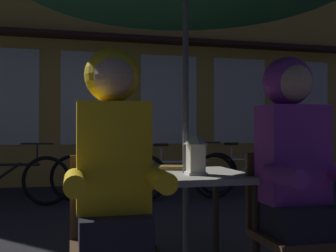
{
  "coord_description": "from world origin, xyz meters",
  "views": [
    {
      "loc": [
        -0.68,
        -2.31,
        0.99
      ],
      "look_at": [
        0.0,
        0.45,
        1.03
      ],
      "focal_mm": 42.46,
      "sensor_mm": 36.0,
      "label": 1
    }
  ],
  "objects_px": {
    "chair_left": "(112,235)",
    "person_left_hooded": "(113,162)",
    "person_right_hooded": "(295,159)",
    "book": "(175,168)",
    "bicycle_second": "(8,179)",
    "cafe_table": "(186,190)",
    "bicycle_fifth": "(249,172)",
    "bicycle_fourth": "(180,176)",
    "lantern": "(196,154)",
    "chair_right": "(290,224)",
    "bicycle_third": "(109,177)"
  },
  "relations": [
    {
      "from": "chair_left",
      "to": "person_left_hooded",
      "type": "distance_m",
      "value": 0.36
    },
    {
      "from": "person_right_hooded",
      "to": "book",
      "type": "bearing_deg",
      "value": 127.48
    },
    {
      "from": "person_right_hooded",
      "to": "book",
      "type": "xyz_separation_m",
      "value": [
        -0.49,
        0.64,
        -0.09
      ]
    },
    {
      "from": "chair_left",
      "to": "bicycle_second",
      "type": "relative_size",
      "value": 0.53
    },
    {
      "from": "cafe_table",
      "to": "bicycle_fifth",
      "type": "height_order",
      "value": "bicycle_fifth"
    },
    {
      "from": "person_right_hooded",
      "to": "bicycle_fourth",
      "type": "relative_size",
      "value": 0.83
    },
    {
      "from": "lantern",
      "to": "person_left_hooded",
      "type": "distance_m",
      "value": 0.6
    },
    {
      "from": "bicycle_fourth",
      "to": "chair_left",
      "type": "bearing_deg",
      "value": -110.45
    },
    {
      "from": "lantern",
      "to": "bicycle_fourth",
      "type": "distance_m",
      "value": 3.48
    },
    {
      "from": "cafe_table",
      "to": "bicycle_fourth",
      "type": "distance_m",
      "value": 3.36
    },
    {
      "from": "bicycle_fifth",
      "to": "lantern",
      "type": "bearing_deg",
      "value": -119.5
    },
    {
      "from": "chair_right",
      "to": "person_left_hooded",
      "type": "relative_size",
      "value": 0.62
    },
    {
      "from": "chair_left",
      "to": "chair_right",
      "type": "relative_size",
      "value": 1.0
    },
    {
      "from": "chair_right",
      "to": "bicycle_second",
      "type": "distance_m",
      "value": 4.21
    },
    {
      "from": "chair_right",
      "to": "bicycle_third",
      "type": "relative_size",
      "value": 0.53
    },
    {
      "from": "person_left_hooded",
      "to": "bicycle_fourth",
      "type": "relative_size",
      "value": 0.83
    },
    {
      "from": "bicycle_third",
      "to": "bicycle_fourth",
      "type": "height_order",
      "value": "same"
    },
    {
      "from": "person_right_hooded",
      "to": "bicycle_fourth",
      "type": "height_order",
      "value": "person_right_hooded"
    },
    {
      "from": "person_left_hooded",
      "to": "bicycle_second",
      "type": "relative_size",
      "value": 0.85
    },
    {
      "from": "chair_left",
      "to": "bicycle_third",
      "type": "relative_size",
      "value": 0.53
    },
    {
      "from": "cafe_table",
      "to": "person_right_hooded",
      "type": "distance_m",
      "value": 0.67
    },
    {
      "from": "chair_right",
      "to": "bicycle_fifth",
      "type": "height_order",
      "value": "chair_right"
    },
    {
      "from": "bicycle_second",
      "to": "bicycle_fourth",
      "type": "xyz_separation_m",
      "value": [
        2.35,
        -0.12,
        0.0
      ]
    },
    {
      "from": "lantern",
      "to": "bicycle_fourth",
      "type": "relative_size",
      "value": 0.14
    },
    {
      "from": "person_right_hooded",
      "to": "bicycle_second",
      "type": "relative_size",
      "value": 0.85
    },
    {
      "from": "cafe_table",
      "to": "book",
      "type": "relative_size",
      "value": 3.7
    },
    {
      "from": "bicycle_fifth",
      "to": "bicycle_third",
      "type": "bearing_deg",
      "value": -177.82
    },
    {
      "from": "chair_left",
      "to": "bicycle_fourth",
      "type": "height_order",
      "value": "chair_left"
    },
    {
      "from": "cafe_table",
      "to": "chair_right",
      "type": "height_order",
      "value": "chair_right"
    },
    {
      "from": "chair_left",
      "to": "bicycle_fourth",
      "type": "relative_size",
      "value": 0.52
    },
    {
      "from": "lantern",
      "to": "bicycle_fourth",
      "type": "xyz_separation_m",
      "value": [
        0.83,
        3.34,
        -0.51
      ]
    },
    {
      "from": "person_right_hooded",
      "to": "bicycle_fourth",
      "type": "bearing_deg",
      "value": 84.04
    },
    {
      "from": "cafe_table",
      "to": "book",
      "type": "height_order",
      "value": "book"
    },
    {
      "from": "bicycle_second",
      "to": "bicycle_third",
      "type": "relative_size",
      "value": 1.0
    },
    {
      "from": "chair_right",
      "to": "bicycle_second",
      "type": "xyz_separation_m",
      "value": [
        -1.97,
        3.72,
        -0.14
      ]
    },
    {
      "from": "person_right_hooded",
      "to": "book",
      "type": "height_order",
      "value": "person_right_hooded"
    },
    {
      "from": "cafe_table",
      "to": "person_right_hooded",
      "type": "height_order",
      "value": "person_right_hooded"
    },
    {
      "from": "lantern",
      "to": "bicycle_fourth",
      "type": "height_order",
      "value": "lantern"
    },
    {
      "from": "bicycle_second",
      "to": "bicycle_third",
      "type": "distance_m",
      "value": 1.34
    },
    {
      "from": "cafe_table",
      "to": "bicycle_fourth",
      "type": "height_order",
      "value": "bicycle_fourth"
    },
    {
      "from": "person_left_hooded",
      "to": "bicycle_second",
      "type": "bearing_deg",
      "value": 105.02
    },
    {
      "from": "person_left_hooded",
      "to": "bicycle_third",
      "type": "bearing_deg",
      "value": 85.05
    },
    {
      "from": "lantern",
      "to": "person_left_hooded",
      "type": "height_order",
      "value": "person_left_hooded"
    },
    {
      "from": "person_right_hooded",
      "to": "person_left_hooded",
      "type": "bearing_deg",
      "value": 180.0
    },
    {
      "from": "chair_left",
      "to": "book",
      "type": "relative_size",
      "value": 4.35
    },
    {
      "from": "bicycle_second",
      "to": "chair_left",
      "type": "bearing_deg",
      "value": -74.76
    },
    {
      "from": "bicycle_second",
      "to": "chair_right",
      "type": "bearing_deg",
      "value": -62.05
    },
    {
      "from": "bicycle_third",
      "to": "chair_right",
      "type": "bearing_deg",
      "value": -80.35
    },
    {
      "from": "cafe_table",
      "to": "bicycle_second",
      "type": "height_order",
      "value": "bicycle_second"
    },
    {
      "from": "person_left_hooded",
      "to": "bicycle_fourth",
      "type": "distance_m",
      "value": 3.93
    }
  ]
}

